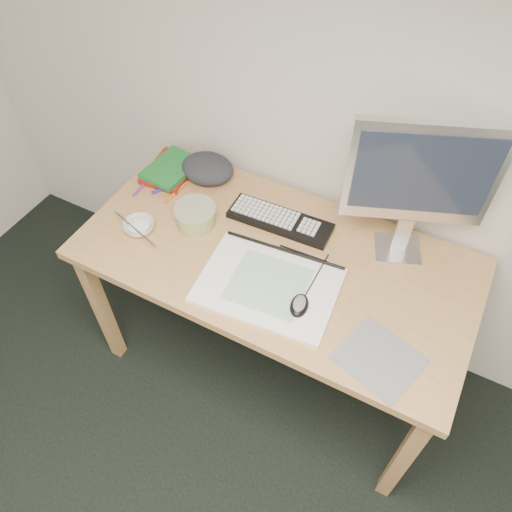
% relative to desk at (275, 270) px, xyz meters
% --- Properties ---
extents(desk, '(1.40, 0.70, 0.75)m').
position_rel_desk_xyz_m(desk, '(0.00, 0.00, 0.00)').
color(desk, tan).
rests_on(desk, ground).
extents(mousepad, '(0.28, 0.26, 0.00)m').
position_rel_desk_xyz_m(mousepad, '(0.46, -0.22, 0.08)').
color(mousepad, slate).
rests_on(mousepad, desk).
extents(sketchpad, '(0.48, 0.37, 0.01)m').
position_rel_desk_xyz_m(sketchpad, '(0.04, -0.13, 0.09)').
color(sketchpad, white).
rests_on(sketchpad, desk).
extents(keyboard, '(0.40, 0.14, 0.02)m').
position_rel_desk_xyz_m(keyboard, '(-0.06, 0.15, 0.09)').
color(keyboard, black).
rests_on(keyboard, desk).
extents(monitor, '(0.44, 0.20, 0.53)m').
position_rel_desk_xyz_m(monitor, '(0.37, 0.23, 0.42)').
color(monitor, silver).
rests_on(monitor, desk).
extents(mouse, '(0.08, 0.10, 0.03)m').
position_rel_desk_xyz_m(mouse, '(0.17, -0.17, 0.11)').
color(mouse, black).
rests_on(mouse, sketchpad).
extents(rice_bowl, '(0.12, 0.12, 0.04)m').
position_rel_desk_xyz_m(rice_bowl, '(-0.50, -0.12, 0.10)').
color(rice_bowl, white).
rests_on(rice_bowl, desk).
extents(chopsticks, '(0.23, 0.09, 0.02)m').
position_rel_desk_xyz_m(chopsticks, '(-0.49, -0.15, 0.12)').
color(chopsticks, silver).
rests_on(chopsticks, rice_bowl).
extents(fruit_tub, '(0.18, 0.18, 0.08)m').
position_rel_desk_xyz_m(fruit_tub, '(-0.33, 0.01, 0.12)').
color(fruit_tub, '#EDEB53').
rests_on(fruit_tub, desk).
extents(book_red, '(0.19, 0.25, 0.02)m').
position_rel_desk_xyz_m(book_red, '(-0.58, 0.20, 0.09)').
color(book_red, maroon).
rests_on(book_red, desk).
extents(book_green, '(0.18, 0.23, 0.02)m').
position_rel_desk_xyz_m(book_green, '(-0.57, 0.19, 0.12)').
color(book_green, '#1B6F2B').
rests_on(book_green, book_red).
extents(cloth_lump, '(0.22, 0.20, 0.08)m').
position_rel_desk_xyz_m(cloth_lump, '(-0.43, 0.25, 0.12)').
color(cloth_lump, '#26282D').
rests_on(cloth_lump, desk).
extents(pencil_pink, '(0.19, 0.01, 0.01)m').
position_rel_desk_xyz_m(pencil_pink, '(-0.07, 0.01, 0.09)').
color(pencil_pink, pink).
rests_on(pencil_pink, desk).
extents(pencil_tan, '(0.17, 0.06, 0.01)m').
position_rel_desk_xyz_m(pencil_tan, '(0.01, 0.01, 0.09)').
color(pencil_tan, tan).
rests_on(pencil_tan, desk).
extents(pencil_black, '(0.18, 0.01, 0.01)m').
position_rel_desk_xyz_m(pencil_black, '(0.08, 0.05, 0.09)').
color(pencil_black, black).
rests_on(pencil_black, desk).
extents(marker_blue, '(0.09, 0.12, 0.01)m').
position_rel_desk_xyz_m(marker_blue, '(-0.53, 0.11, 0.09)').
color(marker_blue, '#202CAF').
rests_on(marker_blue, desk).
extents(marker_orange, '(0.02, 0.13, 0.01)m').
position_rel_desk_xyz_m(marker_orange, '(-0.49, 0.10, 0.09)').
color(marker_orange, orange).
rests_on(marker_orange, desk).
extents(marker_purple, '(0.02, 0.12, 0.01)m').
position_rel_desk_xyz_m(marker_purple, '(-0.63, 0.07, 0.09)').
color(marker_purple, purple).
rests_on(marker_purple, desk).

